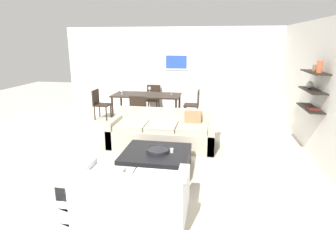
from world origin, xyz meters
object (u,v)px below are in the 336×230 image
(wine_glass_right_far, at_px, (171,90))
(wine_glass_head, at_px, (150,88))
(loveseat_white, at_px, (128,197))
(candle_jar, at_px, (172,151))
(decorative_bowl, at_px, (158,150))
(dining_chair_right_far, at_px, (194,103))
(dining_chair_foot, at_px, (139,109))
(dining_table, at_px, (147,97))
(sofa_beige, at_px, (163,133))
(wine_glass_left_near, at_px, (122,91))
(dining_chair_head, at_px, (153,97))
(coffee_table, at_px, (156,161))
(dining_chair_left_near, at_px, (99,102))

(wine_glass_right_far, bearing_deg, wine_glass_head, 158.90)
(loveseat_white, relative_size, candle_jar, 19.24)
(decorative_bowl, distance_m, wine_glass_head, 3.91)
(dining_chair_right_far, relative_size, dining_chair_foot, 1.00)
(decorative_bowl, relative_size, dining_table, 0.20)
(sofa_beige, height_order, wine_glass_left_near, wine_glass_left_near)
(dining_chair_head, height_order, wine_glass_head, wine_glass_head)
(dining_chair_right_far, bearing_deg, decorative_bowl, -95.98)
(decorative_bowl, relative_size, dining_chair_head, 0.45)
(dining_chair_right_far, distance_m, wine_glass_left_near, 2.17)
(dining_chair_head, bearing_deg, wine_glass_right_far, -45.96)
(wine_glass_right_far, height_order, wine_glass_head, wine_glass_right_far)
(dining_chair_head, distance_m, wine_glass_right_far, 1.10)
(wine_glass_head, bearing_deg, dining_chair_right_far, -7.63)
(decorative_bowl, relative_size, wine_glass_left_near, 2.57)
(decorative_bowl, bearing_deg, wine_glass_right_far, 94.97)
(decorative_bowl, bearing_deg, coffee_table, 142.37)
(loveseat_white, height_order, dining_table, loveseat_white)
(decorative_bowl, height_order, dining_table, dining_table)
(dining_chair_foot, bearing_deg, loveseat_white, -76.90)
(dining_chair_head, distance_m, dining_chair_foot, 1.71)
(wine_glass_right_far, relative_size, wine_glass_head, 1.13)
(candle_jar, bearing_deg, dining_chair_foot, 117.00)
(candle_jar, xyz_separation_m, wine_glass_right_far, (-0.55, 3.45, 0.46))
(dining_chair_right_far, height_order, wine_glass_right_far, wine_glass_right_far)
(sofa_beige, bearing_deg, loveseat_white, -89.29)
(dining_chair_right_far, bearing_deg, coffee_table, -96.63)
(dining_table, xyz_separation_m, dining_chair_head, (0.00, 0.86, -0.18))
(decorative_bowl, distance_m, dining_chair_head, 4.34)
(dining_chair_left_near, bearing_deg, dining_table, 8.23)
(dining_chair_foot, bearing_deg, coffee_table, -68.34)
(wine_glass_right_far, distance_m, wine_glass_head, 0.77)
(dining_chair_left_near, bearing_deg, loveseat_white, -63.04)
(wine_glass_right_far, bearing_deg, dining_chair_left_near, -171.58)
(sofa_beige, distance_m, coffee_table, 1.27)
(coffee_table, bearing_deg, wine_glass_right_far, 94.39)
(loveseat_white, distance_m, dining_table, 4.81)
(wine_glass_head, bearing_deg, decorative_bowl, -74.76)
(sofa_beige, distance_m, loveseat_white, 2.64)
(coffee_table, bearing_deg, wine_glass_left_near, 117.87)
(dining_chair_left_near, relative_size, dining_chair_head, 1.00)
(coffee_table, xyz_separation_m, wine_glass_right_far, (-0.26, 3.45, 0.69))
(wine_glass_right_far, bearing_deg, wine_glass_left_near, -171.23)
(dining_chair_foot, xyz_separation_m, wine_glass_head, (-0.00, 1.24, 0.36))
(candle_jar, distance_m, wine_glass_head, 3.97)
(sofa_beige, bearing_deg, dining_chair_right_far, 76.84)
(dining_chair_left_near, bearing_deg, candle_jar, -49.71)
(dining_chair_right_far, relative_size, wine_glass_head, 5.55)
(dining_chair_foot, relative_size, wine_glass_left_near, 5.67)
(loveseat_white, height_order, wine_glass_head, wine_glass_head)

